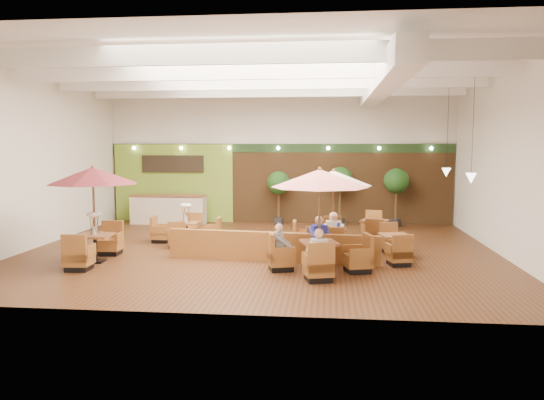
# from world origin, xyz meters

# --- Properties ---
(room) EXTENTS (14.04, 14.00, 5.52)m
(room) POSITION_xyz_m (0.25, 1.22, 3.63)
(room) COLOR #381E0F
(room) RESTS_ON ground
(service_counter) EXTENTS (3.00, 0.75, 1.18)m
(service_counter) POSITION_xyz_m (-4.40, 5.10, 0.58)
(service_counter) COLOR beige
(service_counter) RESTS_ON ground
(booth_divider) EXTENTS (5.89, 0.85, 0.82)m
(booth_divider) POSITION_xyz_m (0.49, -1.39, 0.41)
(booth_divider) COLOR brown
(booth_divider) RESTS_ON ground
(table_0) EXTENTS (2.45, 2.60, 2.65)m
(table_0) POSITION_xyz_m (-4.29, -1.94, 2.00)
(table_0) COLOR brown
(table_0) RESTS_ON ground
(table_1) EXTENTS (2.71, 2.71, 2.64)m
(table_1) POSITION_xyz_m (1.80, -2.36, 1.80)
(table_1) COLOR brown
(table_1) RESTS_ON ground
(table_2) EXTENTS (2.35, 2.42, 2.48)m
(table_2) POSITION_xyz_m (2.11, 0.25, 1.79)
(table_2) COLOR brown
(table_2) RESTS_ON ground
(table_3) EXTENTS (2.28, 2.28, 1.45)m
(table_3) POSITION_xyz_m (-2.57, 1.09, 0.41)
(table_3) COLOR brown
(table_3) RESTS_ON ground
(table_4) EXTENTS (0.95, 2.43, 0.87)m
(table_4) POSITION_xyz_m (3.89, -0.64, 0.33)
(table_4) COLOR brown
(table_4) RESTS_ON ground
(table_5) EXTENTS (1.04, 2.56, 0.90)m
(table_5) POSITION_xyz_m (3.54, 2.01, 0.34)
(table_5) COLOR brown
(table_5) RESTS_ON ground
(topiary_0) EXTENTS (0.92, 0.92, 2.14)m
(topiary_0) POSITION_xyz_m (0.05, 5.30, 1.59)
(topiary_0) COLOR black
(topiary_0) RESTS_ON ground
(topiary_1) EXTENTS (1.00, 1.00, 2.33)m
(topiary_1) POSITION_xyz_m (2.48, 5.30, 1.73)
(topiary_1) COLOR black
(topiary_1) RESTS_ON ground
(topiary_2) EXTENTS (0.98, 0.98, 2.28)m
(topiary_2) POSITION_xyz_m (4.64, 5.30, 1.70)
(topiary_2) COLOR black
(topiary_2) RESTS_ON ground
(diner_0) EXTENTS (0.42, 0.37, 0.79)m
(diner_0) POSITION_xyz_m (1.80, -3.33, 0.76)
(diner_0) COLOR silver
(diner_0) RESTS_ON ground
(diner_1) EXTENTS (0.45, 0.43, 0.81)m
(diner_1) POSITION_xyz_m (1.80, -1.40, 0.76)
(diner_1) COLOR #232B98
(diner_1) RESTS_ON ground
(diner_2) EXTENTS (0.33, 0.39, 0.74)m
(diner_2) POSITION_xyz_m (0.84, -2.36, 0.74)
(diner_2) COLOR slate
(diner_2) RESTS_ON ground
(diner_3) EXTENTS (0.39, 0.32, 0.79)m
(diner_3) POSITION_xyz_m (2.17, -0.65, 0.76)
(diner_3) COLOR #232B98
(diner_3) RESTS_ON ground
(diner_4) EXTENTS (0.43, 0.35, 0.85)m
(diner_4) POSITION_xyz_m (2.17, -0.65, 0.78)
(diner_4) COLOR silver
(diner_4) RESTS_ON ground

